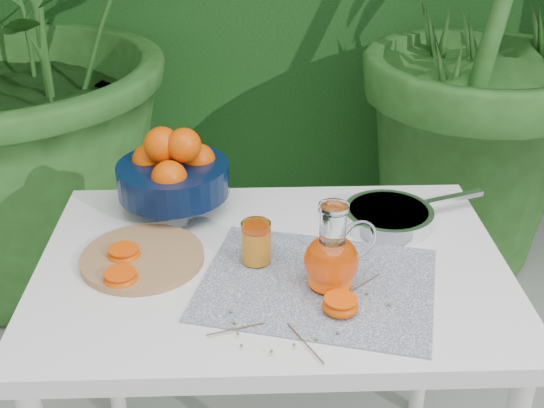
{
  "coord_description": "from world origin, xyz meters",
  "views": [
    {
      "loc": [
        -0.04,
        -1.32,
        1.55
      ],
      "look_at": [
        0.0,
        -0.07,
        0.88
      ],
      "focal_mm": 45.0,
      "sensor_mm": 36.0,
      "label": 1
    }
  ],
  "objects_px": {
    "cutting_board": "(142,258)",
    "saute_pan": "(390,216)",
    "white_table": "(272,293)",
    "juice_pitcher": "(332,258)",
    "fruit_bowl": "(173,171)"
  },
  "relations": [
    {
      "from": "juice_pitcher",
      "to": "white_table",
      "type": "bearing_deg",
      "value": 141.38
    },
    {
      "from": "cutting_board",
      "to": "saute_pan",
      "type": "height_order",
      "value": "saute_pan"
    },
    {
      "from": "white_table",
      "to": "cutting_board",
      "type": "bearing_deg",
      "value": 177.48
    },
    {
      "from": "cutting_board",
      "to": "fruit_bowl",
      "type": "bearing_deg",
      "value": 78.41
    },
    {
      "from": "fruit_bowl",
      "to": "saute_pan",
      "type": "xyz_separation_m",
      "value": [
        0.51,
        -0.1,
        -0.08
      ]
    },
    {
      "from": "cutting_board",
      "to": "white_table",
      "type": "bearing_deg",
      "value": -2.52
    },
    {
      "from": "white_table",
      "to": "saute_pan",
      "type": "xyz_separation_m",
      "value": [
        0.28,
        0.15,
        0.1
      ]
    },
    {
      "from": "saute_pan",
      "to": "white_table",
      "type": "bearing_deg",
      "value": -151.2
    },
    {
      "from": "cutting_board",
      "to": "juice_pitcher",
      "type": "relative_size",
      "value": 1.44
    },
    {
      "from": "white_table",
      "to": "saute_pan",
      "type": "height_order",
      "value": "saute_pan"
    },
    {
      "from": "white_table",
      "to": "fruit_bowl",
      "type": "height_order",
      "value": "fruit_bowl"
    },
    {
      "from": "white_table",
      "to": "saute_pan",
      "type": "bearing_deg",
      "value": 28.8
    },
    {
      "from": "fruit_bowl",
      "to": "saute_pan",
      "type": "relative_size",
      "value": 0.71
    },
    {
      "from": "white_table",
      "to": "juice_pitcher",
      "type": "xyz_separation_m",
      "value": [
        0.12,
        -0.09,
        0.15
      ]
    },
    {
      "from": "white_table",
      "to": "fruit_bowl",
      "type": "xyz_separation_m",
      "value": [
        -0.23,
        0.25,
        0.18
      ]
    }
  ]
}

